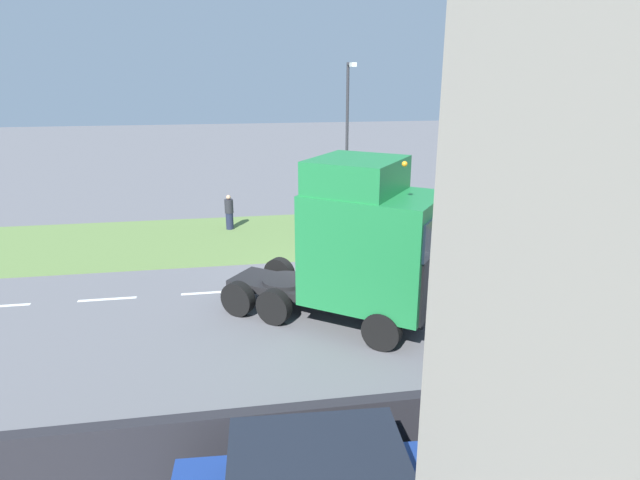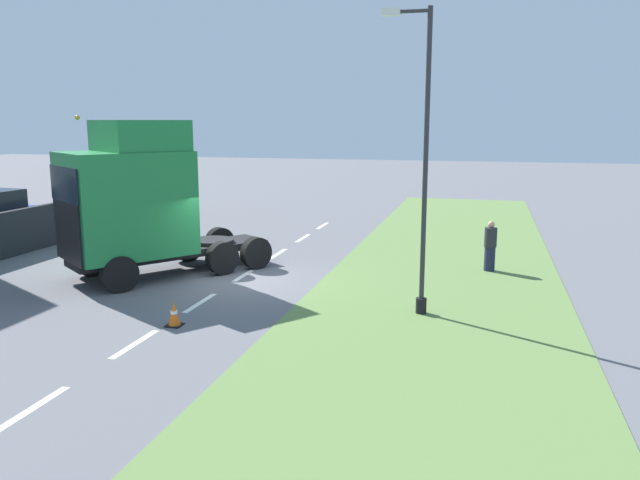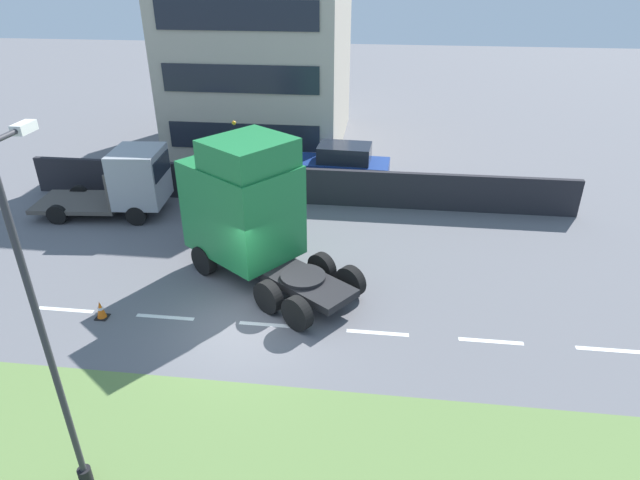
{
  "view_description": "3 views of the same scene",
  "coord_description": "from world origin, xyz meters",
  "px_view_note": "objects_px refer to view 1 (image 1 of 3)",
  "views": [
    {
      "loc": [
        16.63,
        -2.98,
        6.96
      ],
      "look_at": [
        0.05,
        -0.2,
        1.64
      ],
      "focal_mm": 30.0,
      "sensor_mm": 36.0,
      "label": 1
    },
    {
      "loc": [
        -7.15,
        17.02,
        4.73
      ],
      "look_at": [
        -2.28,
        -1.29,
        1.11
      ],
      "focal_mm": 35.0,
      "sensor_mm": 36.0,
      "label": 2
    },
    {
      "loc": [
        -12.55,
        -3.74,
        9.57
      ],
      "look_at": [
        0.74,
        -2.13,
        2.54
      ],
      "focal_mm": 30.0,
      "sensor_mm": 36.0,
      "label": 3
    }
  ],
  "objects_px": {
    "traffic_cone_lead": "(445,267)",
    "pedestrian": "(229,213)",
    "lorry_cab": "(364,245)",
    "lamp_post": "(347,157)"
  },
  "relations": [
    {
      "from": "pedestrian",
      "to": "lorry_cab",
      "type": "bearing_deg",
      "value": 19.68
    },
    {
      "from": "lorry_cab",
      "to": "lamp_post",
      "type": "bearing_deg",
      "value": -152.66
    },
    {
      "from": "lorry_cab",
      "to": "traffic_cone_lead",
      "type": "xyz_separation_m",
      "value": [
        -3.22,
        3.83,
        -2.1
      ]
    },
    {
      "from": "pedestrian",
      "to": "lamp_post",
      "type": "bearing_deg",
      "value": 71.08
    },
    {
      "from": "traffic_cone_lead",
      "to": "pedestrian",
      "type": "bearing_deg",
      "value": -133.46
    },
    {
      "from": "lorry_cab",
      "to": "traffic_cone_lead",
      "type": "height_order",
      "value": "lorry_cab"
    },
    {
      "from": "pedestrian",
      "to": "traffic_cone_lead",
      "type": "distance_m",
      "value": 10.4
    },
    {
      "from": "lorry_cab",
      "to": "pedestrian",
      "type": "bearing_deg",
      "value": -123.84
    },
    {
      "from": "lorry_cab",
      "to": "lamp_post",
      "type": "relative_size",
      "value": 0.87
    },
    {
      "from": "lamp_post",
      "to": "traffic_cone_lead",
      "type": "distance_m",
      "value": 6.74
    }
  ]
}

